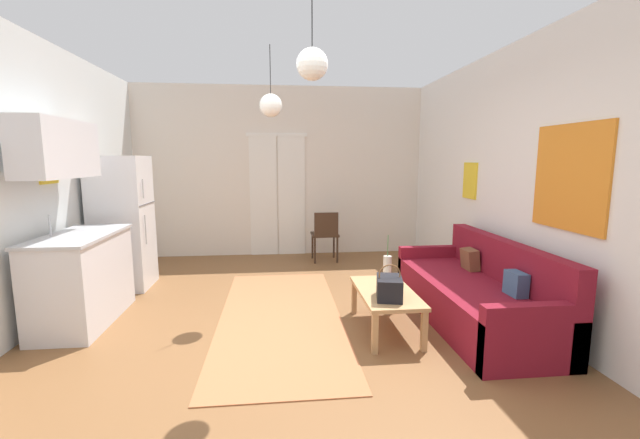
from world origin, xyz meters
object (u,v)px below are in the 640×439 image
(pendant_lamp_far, at_px, (271,105))
(handbag, at_px, (389,287))
(refrigerator, at_px, (122,223))
(accent_chair, at_px, (325,233))
(bamboo_vase, at_px, (387,268))
(coffee_table, at_px, (386,295))
(couch, at_px, (478,296))
(pendant_lamp_near, at_px, (312,64))

(pendant_lamp_far, bearing_deg, handbag, -47.33)
(refrigerator, bearing_deg, accent_chair, 20.67)
(bamboo_vase, bearing_deg, coffee_table, -107.29)
(coffee_table, relative_size, pendant_lamp_far, 1.33)
(accent_chair, relative_size, pendant_lamp_far, 1.08)
(couch, distance_m, accent_chair, 2.87)
(coffee_table, relative_size, handbag, 2.82)
(coffee_table, distance_m, bamboo_vase, 0.39)
(pendant_lamp_near, bearing_deg, couch, 15.91)
(bamboo_vase, bearing_deg, handbag, -103.59)
(refrigerator, relative_size, pendant_lamp_far, 2.23)
(handbag, bearing_deg, accent_chair, 94.56)
(refrigerator, bearing_deg, pendant_lamp_far, -21.56)
(couch, xyz_separation_m, pendant_lamp_near, (-1.72, -0.49, 2.09))
(coffee_table, xyz_separation_m, bamboo_vase, (0.10, 0.33, 0.18))
(bamboo_vase, relative_size, handbag, 1.33)
(refrigerator, xyz_separation_m, pendant_lamp_far, (1.90, -0.75, 1.37))
(accent_chair, xyz_separation_m, pendant_lamp_far, (-0.81, -1.78, 1.74))
(handbag, height_order, accent_chair, accent_chair)
(pendant_lamp_near, bearing_deg, coffee_table, 27.69)
(bamboo_vase, relative_size, pendant_lamp_far, 0.63)
(couch, bearing_deg, coffee_table, -173.88)
(couch, xyz_separation_m, handbag, (-1.02, -0.32, 0.23))
(pendant_lamp_far, bearing_deg, couch, -21.34)
(bamboo_vase, xyz_separation_m, handbag, (-0.13, -0.55, -0.03))
(couch, relative_size, handbag, 6.04)
(couch, bearing_deg, bamboo_vase, 165.94)
(handbag, bearing_deg, pendant_lamp_near, -166.65)
(coffee_table, height_order, handbag, handbag)
(bamboo_vase, xyz_separation_m, pendant_lamp_far, (-1.17, 0.58, 1.69))
(handbag, distance_m, accent_chair, 2.91)
(coffee_table, bearing_deg, refrigerator, 150.78)
(handbag, relative_size, pendant_lamp_near, 0.59)
(bamboo_vase, bearing_deg, pendant_lamp_near, -139.53)
(bamboo_vase, relative_size, refrigerator, 0.28)
(accent_chair, xyz_separation_m, pendant_lamp_near, (-0.47, -3.07, 1.89))
(coffee_table, bearing_deg, couch, 6.12)
(coffee_table, height_order, pendant_lamp_far, pendant_lamp_far)
(coffee_table, height_order, accent_chair, accent_chair)
(couch, bearing_deg, handbag, -162.35)
(bamboo_vase, bearing_deg, couch, -14.06)
(handbag, relative_size, pendant_lamp_far, 0.47)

